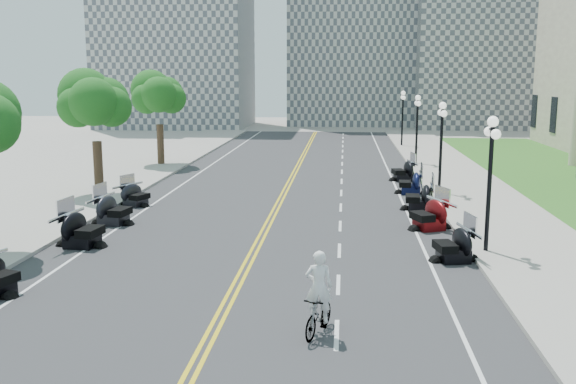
{
  "coord_description": "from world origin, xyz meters",
  "views": [
    {
      "loc": [
        3.31,
        -19.49,
        6.56
      ],
      "look_at": [
        1.14,
        5.23,
        2.0
      ],
      "focal_mm": 40.0,
      "sensor_mm": 36.0,
      "label": 1
    }
  ],
  "objects": [
    {
      "name": "lane_dash_5",
      "position": [
        3.2,
        -4.0,
        0.01
      ],
      "size": [
        0.12,
        2.0,
        0.0
      ],
      "primitive_type": "cube",
      "color": "white",
      "rests_on": "road"
    },
    {
      "name": "lane_dash_8",
      "position": [
        3.2,
        8.0,
        0.01
      ],
      "size": [
        0.12,
        2.0,
        0.0
      ],
      "primitive_type": "cube",
      "color": "white",
      "rests_on": "road"
    },
    {
      "name": "street_lamp_4",
      "position": [
        8.6,
        28.0,
        2.6
      ],
      "size": [
        0.5,
        1.2,
        4.9
      ],
      "primitive_type": null,
      "color": "black",
      "rests_on": "sidewalk_north"
    },
    {
      "name": "lane_dash_9",
      "position": [
        3.2,
        12.0,
        0.01
      ],
      "size": [
        0.12,
        2.0,
        0.0
      ],
      "primitive_type": "cube",
      "color": "white",
      "rests_on": "road"
    },
    {
      "name": "motorcycle_n_9",
      "position": [
        7.05,
        16.13,
        0.7
      ],
      "size": [
        2.1,
        2.1,
        1.4
      ],
      "primitive_type": null,
      "rotation": [
        0.0,
        0.0,
        -1.62
      ],
      "color": "black",
      "rests_on": "road"
    },
    {
      "name": "edge_line_north",
      "position": [
        6.4,
        10.0,
        0.01
      ],
      "size": [
        0.12,
        90.0,
        0.0
      ],
      "primitive_type": "cube",
      "color": "white",
      "rests_on": "road"
    },
    {
      "name": "lane_dash_16",
      "position": [
        3.2,
        40.0,
        0.01
      ],
      "size": [
        0.12,
        2.0,
        0.0
      ],
      "primitive_type": "cube",
      "color": "white",
      "rests_on": "road"
    },
    {
      "name": "sidewalk_north",
      "position": [
        10.5,
        10.0,
        0.07
      ],
      "size": [
        5.0,
        90.0,
        0.15
      ],
      "primitive_type": "cube",
      "color": "#9E9991",
      "rests_on": "ground"
    },
    {
      "name": "lane_dash_18",
      "position": [
        3.2,
        48.0,
        0.01
      ],
      "size": [
        0.12,
        2.0,
        0.0
      ],
      "primitive_type": "cube",
      "color": "white",
      "rests_on": "road"
    },
    {
      "name": "edge_line_south",
      "position": [
        -6.4,
        10.0,
        0.01
      ],
      "size": [
        0.12,
        90.0,
        0.0
      ],
      "primitive_type": "cube",
      "color": "white",
      "rests_on": "road"
    },
    {
      "name": "motorcycle_s_8",
      "position": [
        -7.16,
        11.5,
        0.64
      ],
      "size": [
        2.43,
        2.43,
        1.28
      ],
      "primitive_type": null,
      "rotation": [
        0.0,
        0.0,
        1.12
      ],
      "color": "black",
      "rests_on": "road"
    },
    {
      "name": "lane_dash_14",
      "position": [
        3.2,
        32.0,
        0.01
      ],
      "size": [
        0.12,
        2.0,
        0.0
      ],
      "primitive_type": "cube",
      "color": "white",
      "rests_on": "road"
    },
    {
      "name": "tree_4",
      "position": [
        -10.0,
        26.0,
        4.75
      ],
      "size": [
        4.8,
        4.8,
        9.2
      ],
      "primitive_type": null,
      "color": "#235619",
      "rests_on": "sidewalk_south"
    },
    {
      "name": "lane_dash_13",
      "position": [
        3.2,
        28.0,
        0.01
      ],
      "size": [
        0.12,
        2.0,
        0.0
      ],
      "primitive_type": "cube",
      "color": "white",
      "rests_on": "road"
    },
    {
      "name": "lane_dash_19",
      "position": [
        3.2,
        52.0,
        0.01
      ],
      "size": [
        0.12,
        2.0,
        0.0
      ],
      "primitive_type": "cube",
      "color": "white",
      "rests_on": "road"
    },
    {
      "name": "distant_block_b",
      "position": [
        4.0,
        68.0,
        15.0
      ],
      "size": [
        16.0,
        12.0,
        30.0
      ],
      "primitive_type": "cube",
      "color": "gray",
      "rests_on": "ground"
    },
    {
      "name": "sidewalk_south",
      "position": [
        -10.5,
        10.0,
        0.07
      ],
      "size": [
        5.0,
        90.0,
        0.15
      ],
      "primitive_type": "cube",
      "color": "#9E9991",
      "rests_on": "ground"
    },
    {
      "name": "motorcycle_s_7",
      "position": [
        -6.83,
        7.46,
        0.74
      ],
      "size": [
        2.38,
        2.38,
        1.47
      ],
      "primitive_type": null,
      "rotation": [
        0.0,
        0.0,
        1.43
      ],
      "color": "black",
      "rests_on": "road"
    },
    {
      "name": "motorcycle_n_8",
      "position": [
        7.04,
        11.68,
        0.73
      ],
      "size": [
        2.25,
        2.25,
        1.47
      ],
      "primitive_type": null,
      "rotation": [
        0.0,
        0.0,
        -1.65
      ],
      "color": "black",
      "rests_on": "road"
    },
    {
      "name": "street_lamp_3",
      "position": [
        8.6,
        16.0,
        2.6
      ],
      "size": [
        0.5,
        1.2,
        4.9
      ],
      "primitive_type": null,
      "color": "black",
      "rests_on": "sidewalk_north"
    },
    {
      "name": "bicycle",
      "position": [
        2.73,
        -4.01,
        0.54
      ],
      "size": [
        1.04,
        1.85,
        1.07
      ],
      "primitive_type": "imported",
      "rotation": [
        0.0,
        0.0,
        -0.32
      ],
      "color": "#A51414",
      "rests_on": "road"
    },
    {
      "name": "lane_dash_6",
      "position": [
        3.2,
        0.0,
        0.01
      ],
      "size": [
        0.12,
        2.0,
        0.0
      ],
      "primitive_type": "cube",
      "color": "white",
      "rests_on": "road"
    },
    {
      "name": "street_lamp_5",
      "position": [
        8.6,
        40.0,
        2.6
      ],
      "size": [
        0.5,
        1.2,
        4.9
      ],
      "primitive_type": null,
      "color": "black",
      "rests_on": "sidewalk_north"
    },
    {
      "name": "road",
      "position": [
        0.0,
        10.0,
        0.0
      ],
      "size": [
        16.0,
        90.0,
        0.01
      ],
      "primitive_type": "cube",
      "color": "#333335",
      "rests_on": "ground"
    },
    {
      "name": "street_lamp_2",
      "position": [
        8.6,
        4.0,
        2.6
      ],
      "size": [
        0.5,
        1.2,
        4.9
      ],
      "primitive_type": null,
      "color": "black",
      "rests_on": "sidewalk_north"
    },
    {
      "name": "centerline_yellow_a",
      "position": [
        -0.12,
        10.0,
        0.01
      ],
      "size": [
        0.12,
        90.0,
        0.0
      ],
      "primitive_type": "cube",
      "color": "yellow",
      "rests_on": "road"
    },
    {
      "name": "centerline_yellow_b",
      "position": [
        0.12,
        10.0,
        0.01
      ],
      "size": [
        0.12,
        90.0,
        0.0
      ],
      "primitive_type": "cube",
      "color": "yellow",
      "rests_on": "road"
    },
    {
      "name": "cyclist_rider",
      "position": [
        2.73,
        -4.01,
        2.01
      ],
      "size": [
        0.68,
        0.45,
        1.88
      ],
      "primitive_type": "imported",
      "rotation": [
        0.0,
        0.0,
        3.14
      ],
      "color": "white",
      "rests_on": "bicycle"
    },
    {
      "name": "lane_dash_10",
      "position": [
        3.2,
        16.0,
        0.01
      ],
      "size": [
        0.12,
        2.0,
        0.0
      ],
      "primitive_type": "cube",
      "color": "white",
      "rests_on": "road"
    },
    {
      "name": "lane_dash_11",
      "position": [
        3.2,
        20.0,
        0.01
      ],
      "size": [
        0.12,
        2.0,
        0.0
      ],
      "primitive_type": "cube",
      "color": "white",
      "rests_on": "road"
    },
    {
      "name": "motorcycle_n_7",
      "position": [
        7.0,
        7.73,
        0.74
      ],
      "size": [
        2.76,
        2.76,
        1.48
      ],
      "primitive_type": null,
      "rotation": [
        0.0,
        0.0,
        -1.18
      ],
      "color": "#590A0C",
      "rests_on": "road"
    },
    {
      "name": "ground",
      "position": [
        0.0,
        0.0,
        0.0
      ],
      "size": [
        160.0,
        160.0,
        0.0
      ],
      "primitive_type": "plane",
      "color": "gray"
    },
    {
      "name": "motorcycle_n_10",
      "position": [
        7.04,
        20.6,
        0.71
      ],
      "size": [
        2.36,
        2.36,
        1.43
      ],
      "primitive_type": null,
      "rotation": [
        0.0,
        0.0,
        -1.4
      ],
      "color": "black",
      "rests_on": "road"
    },
    {
      "name": "motorcycle_s_6",
      "position": [
        -6.7,
        3.72,
        0.77
      ],
      "size": [
        2.43,
        2.43,
        1.53
      ],
      "primitive_type": null,
      "rotation": [
        0.0,
        0.0,
        1.45
      ],
      "color": "black",
      "rests_on": "road"
    },
    {
      "name": "lane_dash_12",
      "position": [
        3.2,
        24.0,
        0.01
      ],
      "size": [
        0.12,
        2.0,
        0.0
      ],
      "primitive_type": "cube",
      "color": "white",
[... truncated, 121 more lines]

